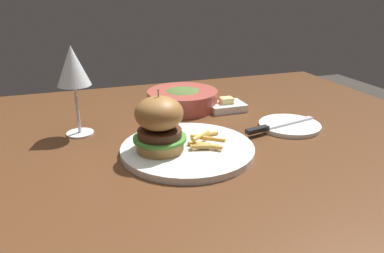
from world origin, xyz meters
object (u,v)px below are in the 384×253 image
at_px(burger_sandwich, 159,124).
at_px(wine_glass, 73,68).
at_px(bread_plate, 290,126).
at_px(main_plate, 188,149).
at_px(soup_bowl, 183,98).
at_px(butter_dish, 226,106).
at_px(table_knife, 275,126).

relative_size(burger_sandwich, wine_glass, 0.62).
xyz_separation_m(burger_sandwich, bread_plate, (0.34, 0.05, -0.06)).
height_order(main_plate, soup_bowl, soup_bowl).
xyz_separation_m(burger_sandwich, butter_dish, (0.25, 0.23, -0.06)).
relative_size(burger_sandwich, bread_plate, 0.86).
distance_m(butter_dish, soup_bowl, 0.12).
relative_size(wine_glass, bread_plate, 1.38).
height_order(main_plate, butter_dish, butter_dish).
bearing_deg(butter_dish, soup_bowl, 151.45).
distance_m(wine_glass, butter_dish, 0.42).
relative_size(burger_sandwich, butter_dish, 1.29).
distance_m(wine_glass, bread_plate, 0.52).
height_order(wine_glass, soup_bowl, wine_glass).
bearing_deg(wine_glass, burger_sandwich, -49.95).
xyz_separation_m(wine_glass, soup_bowl, (0.29, 0.11, -0.13)).
relative_size(wine_glass, butter_dish, 2.08).
height_order(table_knife, soup_bowl, soup_bowl).
distance_m(main_plate, soup_bowl, 0.30).
height_order(butter_dish, soup_bowl, soup_bowl).
height_order(main_plate, burger_sandwich, burger_sandwich).
distance_m(bread_plate, butter_dish, 0.20).
distance_m(burger_sandwich, wine_glass, 0.25).
bearing_deg(main_plate, soup_bowl, 74.40).
xyz_separation_m(burger_sandwich, soup_bowl, (0.14, 0.28, -0.04)).
xyz_separation_m(main_plate, wine_glass, (-0.21, 0.18, 0.15)).
relative_size(main_plate, soup_bowl, 1.41).
bearing_deg(wine_glass, table_knife, -16.92).
xyz_separation_m(table_knife, soup_bowl, (-0.15, 0.24, 0.01)).
relative_size(main_plate, table_knife, 1.36).
height_order(bread_plate, butter_dish, butter_dish).
height_order(burger_sandwich, table_knife, burger_sandwich).
bearing_deg(soup_bowl, wine_glass, -159.13).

